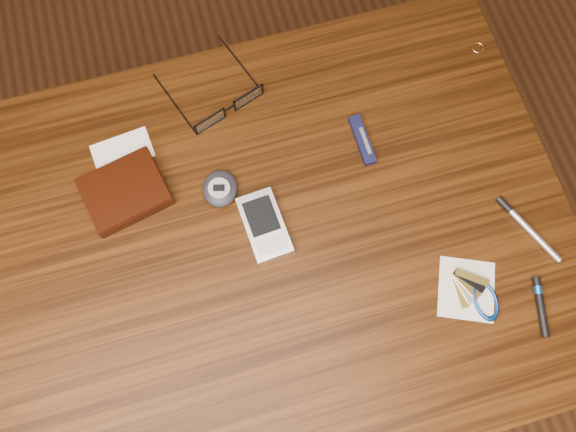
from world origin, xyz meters
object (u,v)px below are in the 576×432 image
object	(u,v)px
wallet_and_card	(125,191)
notepad_keys	(476,294)
pda_phone	(264,225)
pedometer	(220,189)
silver_pen	(523,224)
eyeglasses	(227,106)
desk	(250,261)
pocket_knife	(362,140)

from	to	relation	value
wallet_and_card	notepad_keys	bearing A→B (deg)	-32.48
pda_phone	pedometer	size ratio (longest dim) A/B	1.52
pedometer	silver_pen	size ratio (longest dim) A/B	0.60
eyeglasses	silver_pen	world-z (taller)	eyeglasses
desk	silver_pen	size ratio (longest dim) A/B	8.20
wallet_and_card	notepad_keys	world-z (taller)	wallet_and_card
eyeglasses	pda_phone	bearing A→B (deg)	-88.20
notepad_keys	silver_pen	bearing A→B (deg)	36.63
eyeglasses	pocket_knife	bearing A→B (deg)	-30.26
desk	notepad_keys	xyz separation A→B (m)	(0.31, -0.16, 0.11)
silver_pen	pedometer	bearing A→B (deg)	157.47
pda_phone	pedometer	world-z (taller)	pedometer
wallet_and_card	notepad_keys	size ratio (longest dim) A/B	1.45
desk	pda_phone	bearing A→B (deg)	32.26
notepad_keys	wallet_and_card	bearing A→B (deg)	147.52
desk	notepad_keys	world-z (taller)	notepad_keys
desk	notepad_keys	size ratio (longest dim) A/B	8.64
wallet_and_card	silver_pen	bearing A→B (deg)	-20.56
pda_phone	notepad_keys	world-z (taller)	pda_phone
desk	eyeglasses	world-z (taller)	eyeglasses
desk	eyeglasses	size ratio (longest dim) A/B	5.82
eyeglasses	pedometer	world-z (taller)	eyeglasses
pda_phone	desk	bearing A→B (deg)	-147.74
desk	pocket_knife	xyz separation A→B (m)	(0.22, 0.12, 0.11)
desk	wallet_and_card	world-z (taller)	wallet_and_card
pocket_knife	wallet_and_card	bearing A→B (deg)	177.73
desk	notepad_keys	distance (m)	0.36
pocket_knife	pedometer	bearing A→B (deg)	-175.01
wallet_and_card	silver_pen	world-z (taller)	wallet_and_card
silver_pen	pda_phone	bearing A→B (deg)	164.69
pda_phone	eyeglasses	bearing A→B (deg)	91.80
desk	pocket_knife	distance (m)	0.27
eyeglasses	pda_phone	size ratio (longest dim) A/B	1.54
notepad_keys	pocket_knife	bearing A→B (deg)	106.78
eyeglasses	silver_pen	distance (m)	0.50
pda_phone	silver_pen	distance (m)	0.39
notepad_keys	pda_phone	bearing A→B (deg)	145.81
eyeglasses	pda_phone	distance (m)	0.21
pocket_knife	silver_pen	world-z (taller)	pocket_knife
wallet_and_card	pocket_knife	size ratio (longest dim) A/B	1.96
pedometer	silver_pen	bearing A→B (deg)	-22.53
desk	eyeglasses	bearing A→B (deg)	82.96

